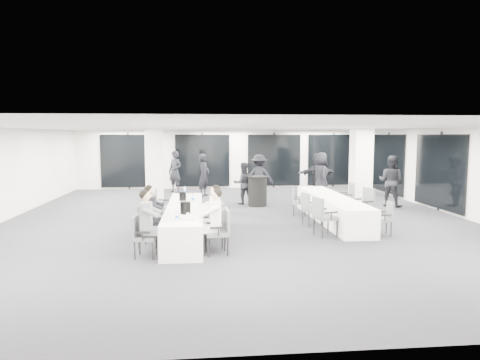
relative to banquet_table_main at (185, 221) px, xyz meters
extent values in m
cube|color=#242429|center=(1.54, 1.78, -0.39)|extent=(14.00, 16.00, 0.02)
cube|color=silver|center=(1.54, 1.78, 2.43)|extent=(14.00, 16.00, 0.02)
cube|color=silver|center=(8.55, 1.78, 1.02)|extent=(0.02, 16.00, 2.80)
cube|color=silver|center=(1.54, 9.79, 1.02)|extent=(14.00, 0.02, 2.80)
cube|color=silver|center=(1.54, -6.23, 1.02)|extent=(14.00, 0.02, 2.80)
cube|color=black|center=(1.54, 9.72, 0.98)|extent=(13.60, 0.06, 2.50)
cube|color=black|center=(8.48, 2.78, 0.98)|extent=(0.06, 14.00, 2.50)
cube|color=white|center=(-1.26, 4.98, 1.02)|extent=(0.60, 0.60, 2.80)
cube|color=white|center=(5.74, 2.78, 1.02)|extent=(0.60, 0.60, 2.80)
cube|color=white|center=(0.00, 0.00, 0.00)|extent=(0.90, 5.00, 0.75)
cube|color=white|center=(4.34, 1.43, 0.00)|extent=(0.90, 5.00, 0.75)
cylinder|color=black|center=(2.49, 4.35, 0.17)|extent=(0.69, 0.69, 1.08)
cylinder|color=black|center=(2.49, 4.35, 0.71)|extent=(0.79, 0.79, 0.02)
cube|color=#4D5054|center=(-0.75, -1.98, 0.05)|extent=(0.49, 0.51, 0.08)
cube|color=#4D5054|center=(-0.95, -1.95, 0.30)|extent=(0.12, 0.44, 0.43)
cylinder|color=black|center=(-0.91, -1.77, -0.18)|extent=(0.03, 0.03, 0.38)
cylinder|color=black|center=(-0.96, -2.14, -0.18)|extent=(0.03, 0.03, 0.38)
cylinder|color=black|center=(-0.54, -1.82, -0.18)|extent=(0.03, 0.03, 0.38)
cylinder|color=black|center=(-0.59, -2.19, -0.18)|extent=(0.03, 0.03, 0.38)
cube|color=black|center=(-0.72, -1.75, 0.21)|extent=(0.32, 0.08, 0.04)
cube|color=black|center=(-0.78, -2.21, 0.21)|extent=(0.32, 0.08, 0.04)
cube|color=#4D5054|center=(-0.75, -1.12, 0.08)|extent=(0.57, 0.59, 0.08)
cube|color=#4D5054|center=(-0.97, -1.07, 0.36)|extent=(0.17, 0.47, 0.47)
cylinder|color=black|center=(-0.90, -0.88, -0.17)|extent=(0.04, 0.04, 0.42)
cylinder|color=black|center=(-1.00, -1.27, -0.17)|extent=(0.04, 0.04, 0.42)
cylinder|color=black|center=(-0.50, -0.97, -0.17)|extent=(0.04, 0.04, 0.42)
cylinder|color=black|center=(-0.60, -1.37, -0.17)|extent=(0.04, 0.04, 0.42)
cube|color=black|center=(-0.69, -0.87, 0.26)|extent=(0.35, 0.12, 0.04)
cube|color=black|center=(-0.81, -1.37, 0.26)|extent=(0.35, 0.12, 0.04)
cube|color=#4D5054|center=(-0.75, -0.20, 0.09)|extent=(0.56, 0.57, 0.08)
cube|color=#4D5054|center=(-0.97, -0.24, 0.37)|extent=(0.15, 0.48, 0.48)
cylinder|color=black|center=(-0.99, -0.03, -0.16)|extent=(0.04, 0.04, 0.42)
cylinder|color=black|center=(-0.92, -0.44, -0.16)|extent=(0.04, 0.04, 0.42)
cylinder|color=black|center=(-0.58, 0.04, -0.16)|extent=(0.04, 0.04, 0.42)
cylinder|color=black|center=(-0.51, -0.37, -0.16)|extent=(0.04, 0.04, 0.42)
cube|color=black|center=(-0.80, 0.05, 0.27)|extent=(0.35, 0.10, 0.04)
cube|color=black|center=(-0.70, -0.45, 0.27)|extent=(0.35, 0.10, 0.04)
cube|color=#4D5054|center=(-0.75, 0.47, 0.03)|extent=(0.49, 0.51, 0.07)
cube|color=#4D5054|center=(-0.94, 0.43, 0.27)|extent=(0.14, 0.42, 0.42)
cylinder|color=black|center=(-0.96, 0.61, -0.19)|extent=(0.03, 0.03, 0.37)
cylinder|color=black|center=(-0.89, 0.26, -0.19)|extent=(0.03, 0.03, 0.37)
cylinder|color=black|center=(-0.61, 0.68, -0.19)|extent=(0.03, 0.03, 0.37)
cylinder|color=black|center=(-0.54, 0.33, -0.19)|extent=(0.03, 0.03, 0.37)
cube|color=black|center=(-0.80, 0.69, 0.18)|extent=(0.31, 0.10, 0.04)
cube|color=black|center=(-0.70, 0.25, 0.18)|extent=(0.31, 0.10, 0.04)
cube|color=#4D5054|center=(-0.75, 1.65, 0.09)|extent=(0.58, 0.59, 0.08)
cube|color=#4D5054|center=(-0.97, 1.70, 0.36)|extent=(0.18, 0.47, 0.47)
cylinder|color=black|center=(-0.90, 1.90, -0.16)|extent=(0.04, 0.04, 0.42)
cylinder|color=black|center=(-1.00, 1.50, -0.16)|extent=(0.04, 0.04, 0.42)
cylinder|color=black|center=(-0.50, 1.79, -0.16)|extent=(0.04, 0.04, 0.42)
cylinder|color=black|center=(-0.60, 1.40, -0.16)|extent=(0.04, 0.04, 0.42)
cube|color=black|center=(-0.69, 1.89, 0.26)|extent=(0.35, 0.13, 0.04)
cube|color=black|center=(-0.81, 1.40, 0.26)|extent=(0.35, 0.13, 0.04)
cube|color=#4D5054|center=(0.75, -1.89, 0.09)|extent=(0.52, 0.54, 0.08)
cube|color=#4D5054|center=(0.98, -1.86, 0.37)|extent=(0.11, 0.48, 0.47)
cylinder|color=black|center=(0.98, -2.07, -0.16)|extent=(0.04, 0.04, 0.42)
cylinder|color=black|center=(0.93, -1.66, -0.16)|extent=(0.04, 0.04, 0.42)
cylinder|color=black|center=(0.57, -2.11, -0.16)|extent=(0.04, 0.04, 0.42)
cylinder|color=black|center=(0.52, -1.70, -0.16)|extent=(0.04, 0.04, 0.42)
cube|color=black|center=(0.78, -2.14, 0.26)|extent=(0.35, 0.08, 0.04)
cube|color=black|center=(0.72, -1.63, 0.26)|extent=(0.35, 0.08, 0.04)
cube|color=#4D5054|center=(0.75, -1.26, 0.06)|extent=(0.54, 0.56, 0.08)
cube|color=#4D5054|center=(0.96, -1.31, 0.32)|extent=(0.16, 0.44, 0.44)
cylinder|color=black|center=(0.89, -1.49, -0.18)|extent=(0.03, 0.03, 0.39)
cylinder|color=black|center=(0.98, -1.12, -0.18)|extent=(0.03, 0.03, 0.39)
cylinder|color=black|center=(0.52, -1.40, -0.18)|extent=(0.03, 0.03, 0.39)
cylinder|color=black|center=(0.61, -1.02, -0.18)|extent=(0.03, 0.03, 0.39)
cube|color=black|center=(0.69, -1.49, 0.22)|extent=(0.33, 0.12, 0.04)
cube|color=black|center=(0.81, -1.02, 0.22)|extent=(0.33, 0.12, 0.04)
cube|color=#4D5054|center=(0.75, -0.43, 0.04)|extent=(0.45, 0.47, 0.07)
cube|color=#4D5054|center=(0.95, -0.41, 0.29)|extent=(0.08, 0.43, 0.43)
cylinder|color=black|center=(0.95, -0.60, -0.18)|extent=(0.03, 0.03, 0.38)
cylinder|color=black|center=(0.92, -0.23, -0.18)|extent=(0.03, 0.03, 0.38)
cylinder|color=black|center=(0.58, -0.62, -0.18)|extent=(0.03, 0.03, 0.38)
cylinder|color=black|center=(0.55, -0.25, -0.18)|extent=(0.03, 0.03, 0.38)
cube|color=black|center=(0.76, -0.66, 0.20)|extent=(0.32, 0.06, 0.04)
cube|color=black|center=(0.74, -0.19, 0.20)|extent=(0.32, 0.06, 0.04)
cube|color=#4D5054|center=(0.75, 0.74, 0.04)|extent=(0.49, 0.50, 0.07)
cube|color=#4D5054|center=(0.95, 0.77, 0.30)|extent=(0.11, 0.43, 0.43)
cylinder|color=black|center=(0.96, 0.59, -0.18)|extent=(0.03, 0.03, 0.38)
cylinder|color=black|center=(0.91, 0.95, -0.18)|extent=(0.03, 0.03, 0.38)
cylinder|color=black|center=(0.59, 0.53, -0.18)|extent=(0.03, 0.03, 0.38)
cylinder|color=black|center=(0.54, 0.90, -0.18)|extent=(0.03, 0.03, 0.38)
cube|color=black|center=(0.78, 0.51, 0.20)|extent=(0.32, 0.08, 0.04)
cube|color=black|center=(0.72, 0.97, 0.20)|extent=(0.32, 0.08, 0.04)
cube|color=#4D5054|center=(0.75, 1.59, 0.04)|extent=(0.46, 0.48, 0.07)
cube|color=#4D5054|center=(0.95, 1.57, 0.29)|extent=(0.09, 0.43, 0.43)
cylinder|color=black|center=(0.92, 1.39, -0.18)|extent=(0.03, 0.03, 0.38)
cylinder|color=black|center=(0.95, 1.76, -0.18)|extent=(0.03, 0.03, 0.38)
cylinder|color=black|center=(0.55, 1.42, -0.18)|extent=(0.03, 0.03, 0.38)
cylinder|color=black|center=(0.58, 1.79, -0.18)|extent=(0.03, 0.03, 0.38)
cube|color=black|center=(0.73, 1.36, 0.20)|extent=(0.32, 0.06, 0.04)
cube|color=black|center=(0.77, 1.82, 0.20)|extent=(0.32, 0.06, 0.04)
cube|color=#4D5054|center=(3.59, -0.47, 0.10)|extent=(0.60, 0.61, 0.08)
cube|color=#4D5054|center=(3.36, -0.53, 0.39)|extent=(0.19, 0.49, 0.49)
cylinder|color=black|center=(3.33, -0.32, -0.16)|extent=(0.04, 0.04, 0.43)
cylinder|color=black|center=(3.44, -0.73, -0.16)|extent=(0.04, 0.04, 0.43)
cylinder|color=black|center=(3.74, -0.21, -0.16)|extent=(0.04, 0.04, 0.43)
cylinder|color=black|center=(3.84, -0.62, -0.16)|extent=(0.04, 0.04, 0.43)
cube|color=black|center=(3.52, -0.22, 0.28)|extent=(0.36, 0.13, 0.04)
cube|color=black|center=(3.65, -0.73, 0.28)|extent=(0.36, 0.13, 0.04)
cube|color=#4D5054|center=(3.59, 0.84, 0.07)|extent=(0.55, 0.56, 0.08)
cube|color=#4D5054|center=(3.37, 0.80, 0.34)|extent=(0.16, 0.46, 0.45)
cylinder|color=black|center=(3.35, 0.99, -0.17)|extent=(0.04, 0.04, 0.40)
cylinder|color=black|center=(3.44, 0.61, -0.17)|extent=(0.04, 0.04, 0.40)
cylinder|color=black|center=(3.74, 1.08, -0.17)|extent=(0.04, 0.04, 0.40)
cylinder|color=black|center=(3.82, 0.69, -0.17)|extent=(0.04, 0.04, 0.40)
cube|color=black|center=(3.53, 1.08, 0.24)|extent=(0.34, 0.11, 0.04)
cube|color=black|center=(3.64, 0.60, 0.24)|extent=(0.34, 0.11, 0.04)
cube|color=#4D5054|center=(3.59, 2.40, 0.03)|extent=(0.49, 0.50, 0.07)
cube|color=#4D5054|center=(3.39, 2.44, 0.28)|extent=(0.13, 0.42, 0.42)
cylinder|color=black|center=(3.44, 2.62, -0.19)|extent=(0.03, 0.03, 0.37)
cylinder|color=black|center=(3.37, 2.26, -0.19)|extent=(0.03, 0.03, 0.37)
cylinder|color=black|center=(3.80, 2.55, -0.19)|extent=(0.03, 0.03, 0.37)
cylinder|color=black|center=(3.73, 2.19, -0.19)|extent=(0.03, 0.03, 0.37)
cube|color=black|center=(3.63, 2.63, 0.19)|extent=(0.31, 0.09, 0.04)
cube|color=black|center=(3.54, 2.18, 0.19)|extent=(0.31, 0.09, 0.04)
cube|color=#4D5054|center=(5.09, -0.46, 0.03)|extent=(0.46, 0.47, 0.07)
cube|color=#4D5054|center=(5.28, -0.48, 0.27)|extent=(0.10, 0.42, 0.42)
cylinder|color=black|center=(5.25, -0.66, -0.19)|extent=(0.03, 0.03, 0.37)
cylinder|color=black|center=(5.28, -0.30, -0.19)|extent=(0.03, 0.03, 0.37)
cylinder|color=black|center=(4.89, -0.63, -0.19)|extent=(0.03, 0.03, 0.37)
cylinder|color=black|center=(4.92, -0.27, -0.19)|extent=(0.03, 0.03, 0.37)
cube|color=black|center=(5.06, -0.69, 0.18)|extent=(0.31, 0.07, 0.04)
cube|color=black|center=(5.11, -0.24, 0.18)|extent=(0.31, 0.07, 0.04)
cube|color=#4D5054|center=(5.09, 0.96, 0.12)|extent=(0.62, 0.63, 0.09)
cube|color=#4D5054|center=(5.32, 1.02, 0.41)|extent=(0.19, 0.51, 0.50)
cylinder|color=black|center=(5.35, 0.80, -0.15)|extent=(0.04, 0.04, 0.45)
cylinder|color=black|center=(5.25, 1.22, -0.15)|extent=(0.04, 0.04, 0.45)
cylinder|color=black|center=(4.93, 0.69, -0.15)|extent=(0.04, 0.04, 0.45)
cylinder|color=black|center=(4.82, 1.12, -0.15)|extent=(0.04, 0.04, 0.45)
cube|color=black|center=(5.15, 0.69, 0.30)|extent=(0.37, 0.13, 0.04)
cube|color=black|center=(5.02, 1.22, 0.30)|extent=(0.37, 0.13, 0.04)
cube|color=#4D5054|center=(5.09, 2.44, 0.11)|extent=(0.54, 0.56, 0.09)
cube|color=#4D5054|center=(5.32, 2.42, 0.41)|extent=(0.11, 0.50, 0.50)
cylinder|color=black|center=(5.28, 2.21, -0.15)|extent=(0.04, 0.04, 0.45)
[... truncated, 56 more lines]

